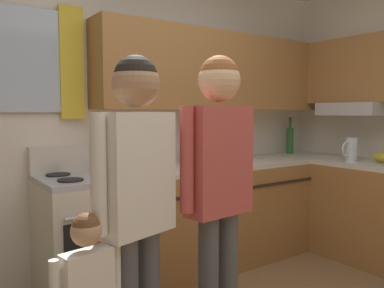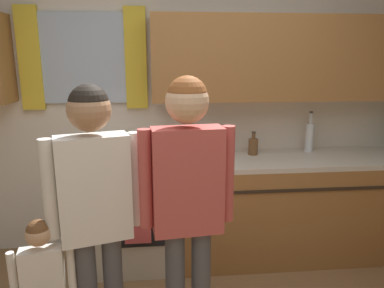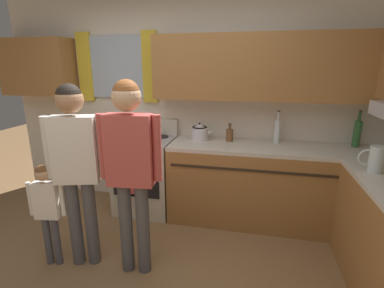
% 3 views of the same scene
% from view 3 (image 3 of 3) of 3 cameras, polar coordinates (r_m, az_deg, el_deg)
% --- Properties ---
extents(back_wall_unit, '(4.60, 0.42, 2.60)m').
position_cam_3_polar(back_wall_unit, '(3.45, -0.52, 10.88)').
color(back_wall_unit, silver).
rests_on(back_wall_unit, ground).
extents(kitchen_counter_run, '(2.34, 1.89, 0.90)m').
position_cam_3_polar(kitchen_counter_run, '(3.08, 22.22, -10.55)').
color(kitchen_counter_run, '#9E6B38').
rests_on(kitchen_counter_run, ground).
extents(stove_oven, '(0.67, 0.67, 1.10)m').
position_cam_3_polar(stove_oven, '(3.56, -9.16, -5.75)').
color(stove_oven, beige).
rests_on(stove_oven, ground).
extents(bottle_tall_clear, '(0.07, 0.07, 0.37)m').
position_cam_3_polar(bottle_tall_clear, '(3.32, 16.68, 2.60)').
color(bottle_tall_clear, silver).
rests_on(bottle_tall_clear, kitchen_counter_run).
extents(bottle_wine_green, '(0.08, 0.08, 0.39)m').
position_cam_3_polar(bottle_wine_green, '(3.49, 30.11, 1.92)').
color(bottle_wine_green, '#2D6633').
rests_on(bottle_wine_green, kitchen_counter_run).
extents(bottle_squat_brown, '(0.08, 0.08, 0.21)m').
position_cam_3_polar(bottle_squat_brown, '(3.30, 7.53, 1.87)').
color(bottle_squat_brown, brown).
rests_on(bottle_squat_brown, kitchen_counter_run).
extents(stovetop_kettle, '(0.27, 0.20, 0.21)m').
position_cam_3_polar(stovetop_kettle, '(3.31, 1.54, 2.40)').
color(stovetop_kettle, silver).
rests_on(stovetop_kettle, kitchen_counter_run).
extents(water_pitcher, '(0.19, 0.11, 0.22)m').
position_cam_3_polar(water_pitcher, '(2.74, 32.74, -2.57)').
color(water_pitcher, silver).
rests_on(water_pitcher, kitchen_counter_run).
extents(adult_holding_child, '(0.48, 0.25, 1.61)m').
position_cam_3_polar(adult_holding_child, '(2.55, -22.20, -2.34)').
color(adult_holding_child, '#4C4C51').
rests_on(adult_holding_child, ground).
extents(adult_in_plaid, '(0.51, 0.22, 1.65)m').
position_cam_3_polar(adult_in_plaid, '(2.31, -12.26, -2.70)').
color(adult_in_plaid, '#4C4C51').
rests_on(adult_in_plaid, ground).
extents(small_child, '(0.32, 0.13, 0.95)m').
position_cam_3_polar(small_child, '(2.80, -27.00, -10.61)').
color(small_child, '#4C4C56').
rests_on(small_child, ground).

